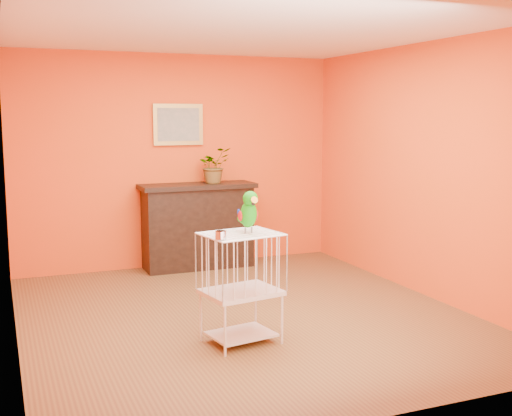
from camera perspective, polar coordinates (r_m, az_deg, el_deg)
name	(u,v)px	position (r m, az deg, el deg)	size (l,w,h in m)	color
ground	(244,315)	(6.10, -1.07, -9.50)	(4.50, 4.50, 0.00)	brown
room_shell	(244,146)	(5.82, -1.11, 5.51)	(4.50, 4.50, 4.50)	#E64715
console_cabinet	(198,226)	(7.88, -5.20, -1.58)	(1.40, 0.50, 1.04)	black
potted_plant	(214,169)	(7.86, -3.77, 3.45)	(0.39, 0.43, 0.34)	#26722D
framed_picture	(178,125)	(7.93, -6.93, 7.38)	(0.62, 0.04, 0.50)	gold
birdcage	(241,286)	(5.27, -1.34, -6.99)	(0.66, 0.55, 0.91)	silver
feed_cup	(221,235)	(4.92, -3.14, -2.41)	(0.09, 0.09, 0.06)	silver
parrot	(249,211)	(5.17, -0.66, -0.29)	(0.17, 0.31, 0.35)	#59544C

